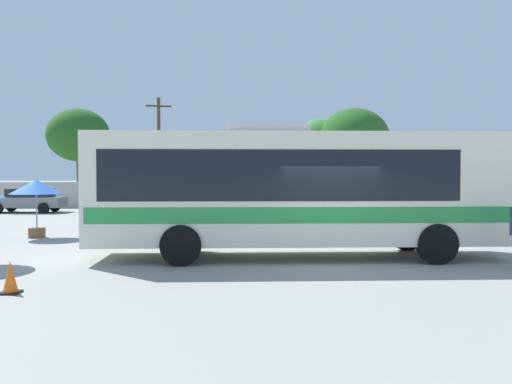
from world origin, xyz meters
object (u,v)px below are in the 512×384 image
parked_car_second_black (122,199)px  roadside_tree_left (78,135)px  parked_car_rightmost_white (319,199)px  parked_car_third_white (220,200)px  roadside_tree_right (321,142)px  vendor_umbrella_secondary_blue (36,189)px  coach_bus_cream_green (292,187)px  utility_pole_near (159,149)px  roadside_tree_midleft (171,153)px  parked_car_leftmost_grey (28,200)px  traffic_cone_on_apron (10,278)px  roadside_tree_midright (354,138)px

parked_car_second_black → roadside_tree_left: roadside_tree_left is taller
parked_car_rightmost_white → parked_car_third_white: bearing=179.0°
parked_car_third_white → roadside_tree_right: 14.34m
vendor_umbrella_secondary_blue → parked_car_third_white: size_ratio=0.45×
coach_bus_cream_green → parked_car_second_black: bearing=116.2°
parked_car_third_white → vendor_umbrella_secondary_blue: bearing=-115.4°
utility_pole_near → roadside_tree_midleft: bearing=86.5°
coach_bus_cream_green → parked_car_leftmost_grey: coach_bus_cream_green is taller
utility_pole_near → roadside_tree_right: size_ratio=1.15×
roadside_tree_midleft → traffic_cone_on_apron: (1.37, -32.71, -3.61)m
roadside_tree_midleft → roadside_tree_right: 12.04m
parked_car_leftmost_grey → traffic_cone_on_apron: parked_car_leftmost_grey is taller
roadside_tree_left → traffic_cone_on_apron: bearing=-75.2°
parked_car_rightmost_white → coach_bus_cream_green: bearing=-100.2°
parked_car_rightmost_white → utility_pole_near: 12.88m
vendor_umbrella_secondary_blue → roadside_tree_left: 23.11m
parked_car_third_white → roadside_tree_left: 15.48m
roadside_tree_midright → parked_car_third_white: bearing=-134.8°
parked_car_leftmost_grey → roadside_tree_midleft: 13.26m
parked_car_rightmost_white → roadside_tree_left: size_ratio=0.61×
parked_car_second_black → roadside_tree_midright: bearing=31.8°
parked_car_third_white → roadside_tree_midright: size_ratio=0.63×
parked_car_leftmost_grey → roadside_tree_midleft: (7.03, 10.79, 3.16)m
roadside_tree_midright → traffic_cone_on_apron: 34.78m
parked_car_third_white → traffic_cone_on_apron: size_ratio=7.27×
utility_pole_near → roadside_tree_left: utility_pole_near is taller
roadside_tree_left → utility_pole_near: bearing=-24.8°
roadside_tree_midright → roadside_tree_right: size_ratio=1.10×
parked_car_third_white → parked_car_rightmost_white: 5.93m
coach_bus_cream_green → traffic_cone_on_apron: size_ratio=17.61×
parked_car_third_white → traffic_cone_on_apron: 22.02m
coach_bus_cream_green → vendor_umbrella_secondary_blue: size_ratio=5.37×
coach_bus_cream_green → roadside_tree_midright: roadside_tree_midright is taller
roadside_tree_midleft → traffic_cone_on_apron: bearing=-87.6°
utility_pole_near → roadside_tree_midleft: 4.41m
coach_bus_cream_green → roadside_tree_midright: (7.20, 27.51, 3.13)m
coach_bus_cream_green → traffic_cone_on_apron: 7.48m
coach_bus_cream_green → roadside_tree_midright: bearing=75.3°
parked_car_leftmost_grey → parked_car_second_black: parked_car_second_black is taller
utility_pole_near → roadside_tree_left: size_ratio=1.06×
parked_car_second_black → parked_car_leftmost_grey: bearing=-178.6°
roadside_tree_left → roadside_tree_midleft: 7.17m
roadside_tree_midright → parked_car_second_black: bearing=-148.2°
parked_car_rightmost_white → parked_car_leftmost_grey: bearing=179.3°
roadside_tree_midleft → roadside_tree_right: roadside_tree_right is taller
vendor_umbrella_secondary_blue → parked_car_third_white: 14.05m
roadside_tree_right → roadside_tree_midleft: bearing=-177.5°
roadside_tree_midleft → roadside_tree_midright: (14.41, -0.82, 1.15)m
parked_car_leftmost_grey → roadside_tree_right: (19.03, 11.32, 4.13)m
parked_car_rightmost_white → roadside_tree_midleft: (-10.31, 11.01, 3.11)m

